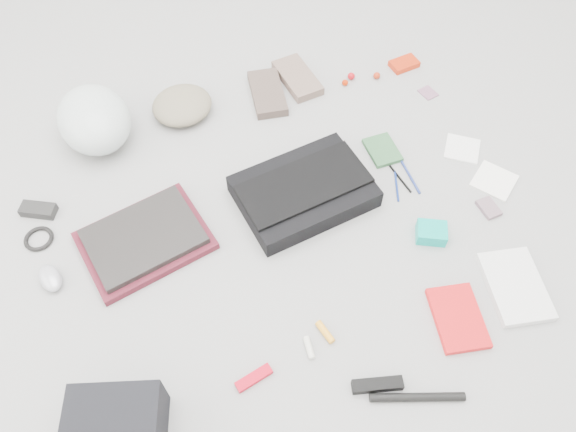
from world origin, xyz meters
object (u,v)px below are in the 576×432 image
object	(u,v)px
laptop	(144,237)
accordion_wallet	(431,233)
messenger_bag	(304,192)
bike_helmet	(94,120)
book_red	(458,318)
camera_bag	(117,423)

from	to	relation	value
laptop	accordion_wallet	size ratio (longest dim) A/B	3.66
messenger_bag	accordion_wallet	size ratio (longest dim) A/B	4.58
messenger_bag	bike_helmet	distance (m)	0.75
book_red	messenger_bag	bearing A→B (deg)	126.33
messenger_bag	book_red	bearing A→B (deg)	-72.74
accordion_wallet	bike_helmet	bearing A→B (deg)	165.97
accordion_wallet	messenger_bag	bearing A→B (deg)	165.61
camera_bag	accordion_wallet	bearing A→B (deg)	31.42
camera_bag	book_red	xyz separation A→B (m)	(0.94, 0.03, -0.06)
camera_bag	book_red	world-z (taller)	camera_bag
laptop	bike_helmet	distance (m)	0.49
camera_bag	accordion_wallet	world-z (taller)	camera_bag
laptop	accordion_wallet	xyz separation A→B (m)	(0.84, -0.23, -0.01)
book_red	laptop	bearing A→B (deg)	155.74
messenger_bag	accordion_wallet	xyz separation A→B (m)	(0.33, -0.26, -0.01)
messenger_bag	bike_helmet	world-z (taller)	bike_helmet
book_red	accordion_wallet	bearing A→B (deg)	88.83
bike_helmet	camera_bag	size ratio (longest dim) A/B	1.35
messenger_bag	laptop	xyz separation A→B (m)	(-0.51, -0.02, 0.00)
messenger_bag	accordion_wallet	distance (m)	0.42
bike_helmet	camera_bag	bearing A→B (deg)	-103.50
book_red	accordion_wallet	world-z (taller)	accordion_wallet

